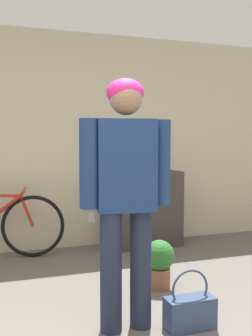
% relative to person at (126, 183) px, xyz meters
% --- Properties ---
extents(wall_back, '(8.00, 0.07, 2.60)m').
position_rel_person_xyz_m(wall_back, '(-0.26, 2.23, 0.29)').
color(wall_back, beige).
rests_on(wall_back, ground_plane).
extents(side_shelf, '(0.95, 0.41, 0.92)m').
position_rel_person_xyz_m(side_shelf, '(0.88, 1.98, -0.55)').
color(side_shelf, '#38332D').
rests_on(side_shelf, ground_plane).
extents(person, '(0.65, 0.26, 1.72)m').
position_rel_person_xyz_m(person, '(0.00, 0.00, 0.00)').
color(person, '#23283D').
rests_on(person, ground_plane).
extents(banana, '(0.34, 0.09, 0.04)m').
position_rel_person_xyz_m(banana, '(0.70, 2.04, -0.07)').
color(banana, '#EAD64C').
rests_on(banana, side_shelf).
extents(handbag, '(0.35, 0.16, 0.42)m').
position_rel_person_xyz_m(handbag, '(0.42, -0.15, -0.89)').
color(handbag, '#334260').
rests_on(handbag, ground_plane).
extents(potted_plant, '(0.27, 0.27, 0.43)m').
position_rel_person_xyz_m(potted_plant, '(0.52, 0.61, -0.77)').
color(potted_plant, brown).
rests_on(potted_plant, ground_plane).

